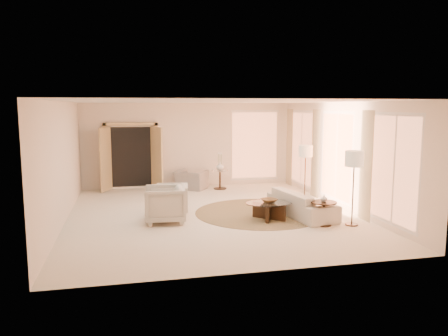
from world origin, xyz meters
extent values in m
cube|color=white|center=(0.00, 0.00, -0.01)|extent=(7.00, 8.00, 0.02)
cube|color=white|center=(0.00, 0.00, 2.80)|extent=(7.00, 8.00, 0.02)
cube|color=#F2E0CB|center=(0.00, 4.00, 1.40)|extent=(7.00, 0.04, 2.80)
cube|color=#F2E0CB|center=(0.00, -4.00, 1.40)|extent=(7.00, 0.04, 2.80)
cube|color=#F2E0CB|center=(-3.50, 0.00, 1.40)|extent=(0.04, 8.00, 2.80)
cube|color=#F2E0CB|center=(3.50, 0.00, 1.40)|extent=(0.04, 8.00, 2.80)
cube|color=tan|center=(-1.90, 3.89, 1.08)|extent=(1.80, 0.12, 2.16)
cube|color=tan|center=(-2.70, 3.62, 1.03)|extent=(0.35, 0.66, 2.00)
cube|color=tan|center=(-1.10, 3.62, 1.03)|extent=(0.35, 0.66, 2.00)
cylinder|color=#463821|center=(1.21, -0.15, 0.01)|extent=(4.04, 4.04, 0.01)
imported|color=beige|center=(2.12, -0.68, 0.31)|extent=(1.16, 2.22, 0.62)
imported|color=beige|center=(-0.99, 0.27, 0.41)|extent=(0.85, 0.89, 0.82)
imported|color=beige|center=(-1.22, -0.52, 0.47)|extent=(0.93, 0.98, 0.93)
imported|color=#9A938C|center=(-0.02, 3.40, 0.41)|extent=(1.13, 1.03, 0.83)
cube|color=black|center=(1.22, -0.84, 0.19)|extent=(0.66, 0.65, 0.38)
cube|color=black|center=(1.22, -0.84, 0.19)|extent=(0.42, 0.80, 0.38)
cylinder|color=white|center=(1.22, -0.84, 0.41)|extent=(1.32, 1.32, 0.02)
cylinder|color=black|center=(2.26, -1.61, 0.01)|extent=(0.36, 0.36, 0.03)
cylinder|color=black|center=(2.26, -1.61, 0.27)|extent=(0.05, 0.05, 0.52)
cylinder|color=black|center=(2.26, -1.61, 0.54)|extent=(0.58, 0.58, 0.03)
cylinder|color=black|center=(0.91, 3.24, 0.02)|extent=(0.42, 0.42, 0.03)
cylinder|color=black|center=(0.91, 3.24, 0.31)|extent=(0.06, 0.06, 0.60)
cylinder|color=white|center=(0.91, 3.24, 0.62)|extent=(0.55, 0.55, 0.03)
cylinder|color=black|center=(2.90, 0.96, 0.01)|extent=(0.27, 0.27, 0.03)
cylinder|color=black|center=(2.90, 0.96, 0.68)|extent=(0.03, 0.03, 1.35)
cylinder|color=beige|center=(2.90, 0.96, 1.43)|extent=(0.39, 0.39, 0.33)
cylinder|color=black|center=(2.90, -1.74, 0.02)|extent=(0.29, 0.29, 0.03)
cylinder|color=black|center=(2.90, -1.74, 0.72)|extent=(0.03, 0.03, 1.44)
cylinder|color=beige|center=(2.90, -1.74, 1.52)|extent=(0.41, 0.41, 0.35)
imported|color=brown|center=(1.22, -0.84, 0.46)|extent=(0.47, 0.47, 0.09)
imported|color=white|center=(2.26, -1.61, 0.63)|extent=(0.18, 0.18, 0.16)
imported|color=white|center=(0.91, 3.24, 0.76)|extent=(0.25, 0.25, 0.25)
camera|label=1|loc=(-2.07, -10.51, 2.67)|focal=35.00mm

